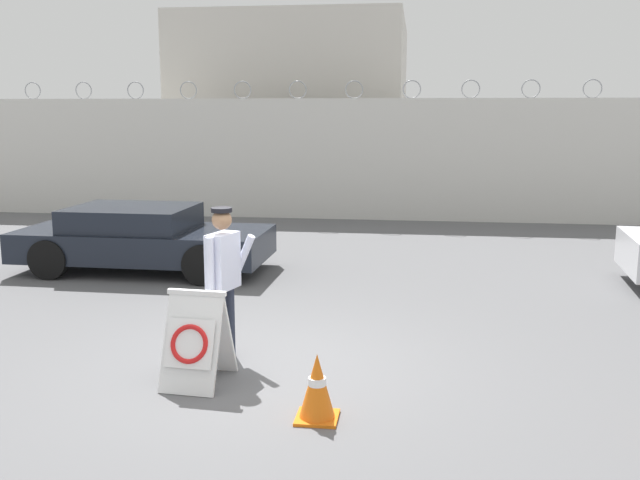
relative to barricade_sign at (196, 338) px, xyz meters
name	(u,v)px	position (x,y,z in m)	size (l,w,h in m)	color
ground_plane	(263,368)	(0.59, 0.55, -0.50)	(90.00, 90.00, 0.00)	#5B5B5E
perimeter_wall	(354,159)	(0.59, 11.70, 1.07)	(36.00, 0.30, 3.58)	silver
building_block	(300,109)	(-1.74, 17.29, 2.35)	(6.94, 7.69, 5.70)	beige
barricade_sign	(196,338)	(0.00, 0.00, 0.00)	(0.66, 0.84, 1.01)	white
security_guard	(223,276)	(0.09, 0.79, 0.49)	(0.51, 0.62, 1.77)	#232838
traffic_cone_mid	(317,387)	(1.37, -0.70, -0.18)	(0.39, 0.39, 0.64)	orange
parked_car_front_coupe	(142,238)	(-2.60, 5.06, 0.10)	(4.42, 2.03, 1.16)	black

